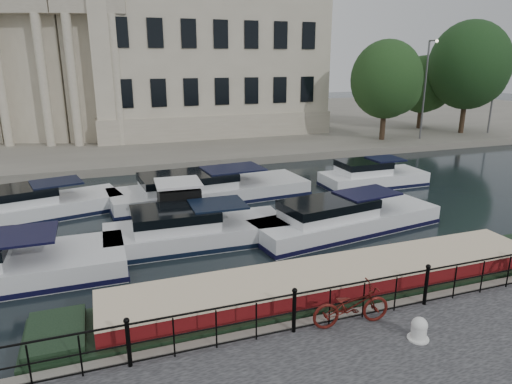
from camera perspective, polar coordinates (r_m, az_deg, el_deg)
ground_plane at (r=14.13m, az=0.83°, el=-14.16°), size 160.00×160.00×0.00m
far_bank at (r=51.05m, az=-14.72°, el=8.06°), size 120.00×42.00×0.55m
railing at (r=11.73m, az=4.80°, el=-14.32°), size 24.14×0.14×1.22m
civic_building at (r=46.22m, az=-16.10°, el=15.58°), size 53.55×31.84×16.85m
lamp_posts at (r=44.17m, az=24.28°, el=11.88°), size 8.24×1.55×8.07m
bicycle at (r=12.26m, az=11.80°, el=-13.72°), size 2.14×0.89×1.10m
mooring_bollard at (r=12.28m, az=19.71°, el=-15.84°), size 0.53×0.53×0.59m
narrowboat at (r=14.28m, az=9.68°, el=-12.38°), size 16.99×2.30×1.62m
harbour_hut at (r=20.15m, az=-9.58°, el=-1.86°), size 2.71×2.30×2.16m
cabin_cruisers at (r=20.75m, az=-8.39°, el=-2.97°), size 26.92×10.38×1.99m
trees at (r=44.61m, az=21.96°, el=13.35°), size 15.45×9.74×9.94m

